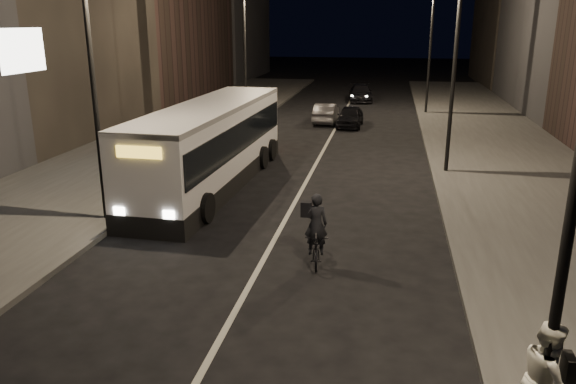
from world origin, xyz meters
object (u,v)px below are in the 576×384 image
at_px(streetlight_right_near, 568,89).
at_px(streetlight_right_far, 427,34).
at_px(streetlight_left_far, 249,35).
at_px(cyclist_on_bicycle, 316,240).
at_px(car_near, 350,116).
at_px(pedestrian_woman, 547,379).
at_px(streetlight_right_mid, 450,42).
at_px(car_far, 361,93).
at_px(city_bus, 211,142).
at_px(car_mid, 326,113).
at_px(streetlight_left_near, 98,50).

height_order(streetlight_right_near, streetlight_right_far, same).
xyz_separation_m(streetlight_left_far, cyclist_on_bicycle, (6.76, -20.00, -4.70)).
bearing_deg(cyclist_on_bicycle, car_near, 83.76).
xyz_separation_m(streetlight_left_far, pedestrian_woman, (10.98, -25.91, -4.26)).
xyz_separation_m(streetlight_right_far, streetlight_left_far, (-10.66, -6.00, 0.00)).
height_order(streetlight_right_mid, car_far, streetlight_right_mid).
xyz_separation_m(city_bus, car_near, (4.34, 13.75, -1.11)).
xyz_separation_m(streetlight_right_near, streetlight_right_mid, (0.00, 16.00, 0.00)).
relative_size(streetlight_right_mid, streetlight_left_far, 1.00).
distance_m(streetlight_right_near, car_mid, 28.57).
distance_m(car_near, car_far, 11.59).
distance_m(city_bus, cyclist_on_bicycle, 8.38).
bearing_deg(streetlight_right_near, car_mid, 102.57).
xyz_separation_m(cyclist_on_bicycle, pedestrian_woman, (4.22, -5.91, 0.44)).
bearing_deg(streetlight_left_far, streetlight_right_near, -67.70).
height_order(city_bus, car_mid, city_bus).
bearing_deg(pedestrian_woman, city_bus, 40.80).
xyz_separation_m(city_bus, car_far, (4.34, 25.34, -1.09)).
bearing_deg(streetlight_right_near, car_near, 99.73).
xyz_separation_m(streetlight_right_far, car_mid, (-6.13, -4.50, -4.75)).
xyz_separation_m(cyclist_on_bicycle, car_near, (-0.63, 20.42, -0.05)).
height_order(car_near, car_far, car_far).
xyz_separation_m(cyclist_on_bicycle, car_far, (-0.63, 32.00, -0.03)).
height_order(streetlight_right_mid, streetlight_right_far, same).
bearing_deg(streetlight_left_far, streetlight_right_far, 29.36).
relative_size(city_bus, car_near, 3.28).
height_order(pedestrian_woman, car_far, pedestrian_woman).
bearing_deg(car_near, streetlight_left_near, -106.55).
relative_size(streetlight_left_near, pedestrian_woman, 4.32).
bearing_deg(pedestrian_woman, streetlight_right_far, 5.23).
bearing_deg(streetlight_left_near, car_near, 71.59).
bearing_deg(car_near, pedestrian_woman, -77.70).
xyz_separation_m(car_near, car_far, (0.00, 11.59, 0.02)).
xyz_separation_m(cyclist_on_bicycle, car_mid, (-2.23, 21.50, -0.05)).
distance_m(streetlight_right_mid, city_bus, 10.15).
xyz_separation_m(car_mid, car_far, (1.60, 10.50, 0.02)).
relative_size(streetlight_right_near, car_near, 2.25).
height_order(cyclist_on_bicycle, car_far, cyclist_on_bicycle).
distance_m(streetlight_right_near, streetlight_right_mid, 16.00).
xyz_separation_m(streetlight_right_mid, streetlight_left_far, (-10.66, 10.00, 0.00)).
xyz_separation_m(streetlight_right_far, car_far, (-4.53, 6.00, -4.73)).
distance_m(streetlight_left_near, city_bus, 6.18).
distance_m(streetlight_right_far, streetlight_left_far, 12.24).
xyz_separation_m(streetlight_right_far, cyclist_on_bicycle, (-3.91, -26.00, -4.70)).
bearing_deg(streetlight_right_near, streetlight_right_mid, 90.00).
bearing_deg(city_bus, car_mid, 81.56).
relative_size(streetlight_left_near, car_near, 2.25).
xyz_separation_m(car_near, car_mid, (-1.60, 1.08, 0.00)).
height_order(car_near, car_mid, same).
distance_m(cyclist_on_bicycle, car_far, 32.01).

